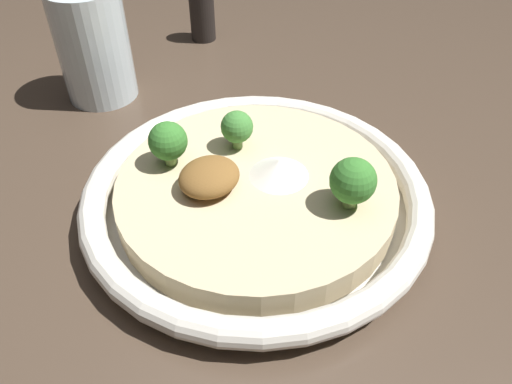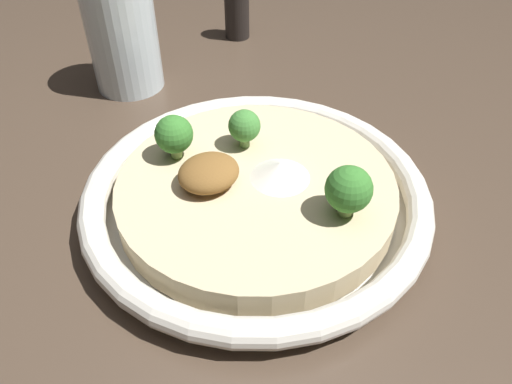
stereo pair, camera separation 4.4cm
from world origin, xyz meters
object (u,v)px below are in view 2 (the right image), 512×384
broccoli_back_left (174,135)px  broccoli_front_right (349,190)px  pepper_shaker (237,8)px  broccoli_back_right (244,126)px  risotto_bowl (256,195)px  drinking_glass (123,36)px

broccoli_back_left → broccoli_front_right: bearing=-66.4°
pepper_shaker → broccoli_back_right: bearing=-126.0°
risotto_bowl → pepper_shaker: bearing=55.3°
broccoli_back_left → pepper_shaker: size_ratio=0.50×
broccoli_back_right → broccoli_front_right: size_ratio=0.83×
risotto_bowl → drinking_glass: drinking_glass is taller
drinking_glass → risotto_bowl: bearing=-94.3°
broccoli_front_right → drinking_glass: (-0.01, 0.35, 0.00)m
broccoli_back_right → broccoli_back_left: size_ratio=0.89×
risotto_bowl → broccoli_back_left: 0.09m
broccoli_back_right → broccoli_back_left: (-0.06, 0.03, 0.00)m
risotto_bowl → pepper_shaker: pepper_shaker is taller
risotto_bowl → drinking_glass: 0.28m
broccoli_back_left → broccoli_front_right: 0.16m
broccoli_back_left → drinking_glass: (0.06, 0.20, 0.00)m
risotto_bowl → broccoli_back_right: 0.06m
broccoli_back_right → pepper_shaker: bearing=54.0°
pepper_shaker → broccoli_front_right: bearing=-115.2°
broccoli_back_left → drinking_glass: drinking_glass is taller
broccoli_back_left → pepper_shaker: 0.33m
broccoli_back_left → drinking_glass: 0.21m
broccoli_front_right → pepper_shaker: size_ratio=0.53×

